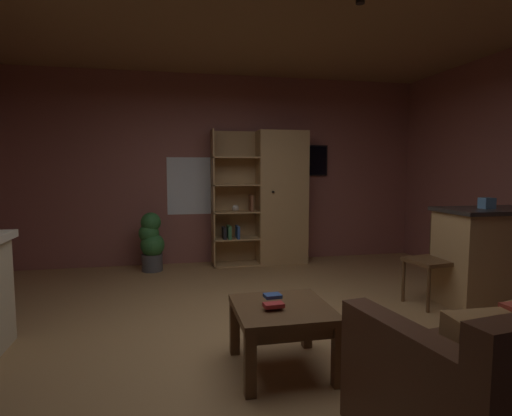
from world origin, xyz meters
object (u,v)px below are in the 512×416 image
dining_chair (437,254)px  table_book_1 (274,305)px  table_book_0 (272,306)px  coffee_table (282,318)px  kitchen_bar_counter (503,256)px  wall_mounted_tv (301,160)px  potted_floor_plant (151,241)px  tissue_box (487,203)px  bookshelf_cabinet (275,198)px  table_book_2 (273,296)px

dining_chair → table_book_1: bearing=-151.6°
table_book_0 → table_book_1: 0.07m
coffee_table → dining_chair: 2.20m
table_book_0 → kitchen_bar_counter: bearing=18.7°
table_book_0 → wall_mounted_tv: size_ratio=0.15×
table_book_1 → potted_floor_plant: size_ratio=0.16×
kitchen_bar_counter → tissue_box: bearing=-176.7°
bookshelf_cabinet → coffee_table: size_ratio=2.83×
potted_floor_plant → dining_chair: bearing=-34.5°
dining_chair → potted_floor_plant: 3.58m
wall_mounted_tv → tissue_box: bearing=-65.6°
kitchen_bar_counter → table_book_0: (-2.70, -0.92, -0.04)m
table_book_2 → dining_chair: size_ratio=0.13×
bookshelf_cabinet → coffee_table: bearing=-103.7°
potted_floor_plant → table_book_2: bearing=-72.4°
table_book_1 → potted_floor_plant: potted_floor_plant is taller
wall_mounted_tv → table_book_0: bearing=-111.1°
tissue_box → wall_mounted_tv: size_ratio=0.14×
tissue_box → wall_mounted_tv: wall_mounted_tv is taller
coffee_table → table_book_0: 0.12m
table_book_1 → wall_mounted_tv: (1.33, 3.48, 1.04)m
kitchen_bar_counter → table_book_0: size_ratio=11.10×
table_book_0 → table_book_1: size_ratio=0.91×
bookshelf_cabinet → dining_chair: (1.15, -2.18, -0.44)m
bookshelf_cabinet → table_book_1: size_ratio=14.59×
kitchen_bar_counter → wall_mounted_tv: bearing=118.8°
table_book_0 → potted_floor_plant: (-0.94, 3.05, -0.05)m
kitchen_bar_counter → wall_mounted_tv: 3.04m
kitchen_bar_counter → table_book_1: kitchen_bar_counter is taller
tissue_box → table_book_0: bearing=-159.9°
kitchen_bar_counter → tissue_box: tissue_box is taller
kitchen_bar_counter → potted_floor_plant: kitchen_bar_counter is taller
table_book_0 → dining_chair: dining_chair is taller
tissue_box → table_book_1: tissue_box is taller
table_book_1 → bookshelf_cabinet: bearing=75.2°
coffee_table → potted_floor_plant: size_ratio=0.85×
coffee_table → table_book_1: (-0.08, -0.07, 0.12)m
kitchen_bar_counter → potted_floor_plant: size_ratio=1.66×
table_book_1 → wall_mounted_tv: size_ratio=0.16×
coffee_table → table_book_1: table_book_1 is taller
bookshelf_cabinet → table_book_1: bearing=-104.8°
potted_floor_plant → bookshelf_cabinet: bearing=5.1°
wall_mounted_tv → dining_chair: bearing=-73.9°
tissue_box → table_book_2: bearing=-161.0°
dining_chair → kitchen_bar_counter: bearing=-9.4°
dining_chair → wall_mounted_tv: (-0.69, 2.39, 1.00)m
tissue_box → coffee_table: 2.64m
table_book_0 → bookshelf_cabinet: bearing=75.1°
kitchen_bar_counter → coffee_table: kitchen_bar_counter is taller
kitchen_bar_counter → coffee_table: size_ratio=1.95×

